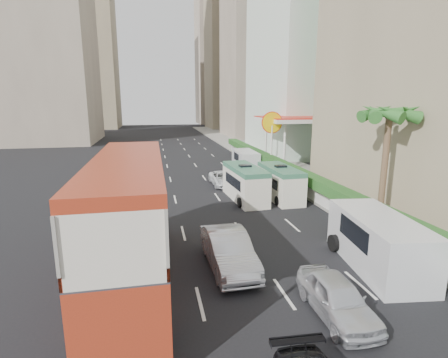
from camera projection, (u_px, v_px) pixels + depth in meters
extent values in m
plane|color=black|center=(276.00, 268.00, 15.22)|extent=(200.00, 200.00, 0.00)
cube|color=#A63119|center=(131.00, 223.00, 13.51)|extent=(2.50, 11.00, 5.06)
imported|color=silver|center=(228.00, 267.00, 15.35)|extent=(1.87, 4.92, 1.60)
imported|color=silver|center=(335.00, 315.00, 11.90)|extent=(1.58, 3.91, 1.33)
imported|color=silver|center=(223.00, 185.00, 30.45)|extent=(2.05, 4.26, 1.17)
cube|color=silver|center=(245.00, 183.00, 25.69)|extent=(2.23, 5.72, 2.49)
cube|color=silver|center=(280.00, 183.00, 26.05)|extent=(1.93, 5.43, 2.39)
cube|color=silver|center=(378.00, 242.00, 15.21)|extent=(2.99, 5.96, 2.29)
cube|color=silver|center=(245.00, 160.00, 37.28)|extent=(2.12, 5.03, 1.99)
cube|color=#99968C|center=(276.00, 163.00, 40.87)|extent=(6.00, 120.00, 0.18)
cube|color=silver|center=(289.00, 179.00, 29.67)|extent=(0.30, 44.00, 1.00)
cube|color=#2D6626|center=(290.00, 169.00, 29.49)|extent=(1.10, 44.00, 0.70)
cylinder|color=brown|center=(384.00, 169.00, 19.83)|extent=(0.36, 0.36, 6.40)
cube|color=silver|center=(292.00, 142.00, 38.57)|extent=(6.50, 8.00, 5.50)
cube|color=tan|center=(266.00, 9.00, 68.79)|extent=(16.00, 16.00, 50.00)
cube|color=tan|center=(234.00, 44.00, 92.21)|extent=(14.00, 14.00, 44.00)
cube|color=tan|center=(219.00, 61.00, 113.70)|extent=(14.00, 14.00, 40.00)
cube|color=tan|center=(83.00, 40.00, 92.08)|extent=(16.00, 16.00, 46.00)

